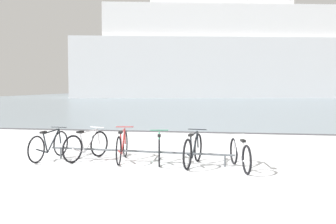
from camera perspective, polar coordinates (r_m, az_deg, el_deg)
The scene contains 9 objects.
ground at distance 59.58m, azimuth 7.70°, elevation 1.95°, with size 80.00×132.00×0.08m.
bike_rack at distance 9.58m, azimuth -4.36°, elevation -5.81°, with size 4.67×0.43×0.31m.
bicycle_0 at distance 10.43m, azimuth -16.99°, elevation -4.68°, with size 0.46×1.71×0.79m.
bicycle_1 at distance 10.13m, azimuth -11.84°, elevation -4.82°, with size 0.70×1.57×0.80m.
bicycle_2 at distance 9.80m, azimuth -6.72°, elevation -4.99°, with size 0.46×1.77×0.82m.
bicycle_3 at distance 9.56m, azimuth -1.29°, elevation -5.36°, with size 0.48×1.61×0.76m.
bicycle_4 at distance 9.23m, azimuth 3.69°, elevation -5.54°, with size 0.46×1.69×0.82m.
bicycle_5 at distance 8.97m, azimuth 10.47°, elevation -6.09°, with size 0.58×1.69×0.74m.
ferry_ship at distance 65.87m, azimuth 8.15°, elevation 8.42°, with size 50.85×20.99×21.46m.
Camera 1 is at (1.83, -5.62, 1.87)m, focal length 41.64 mm.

